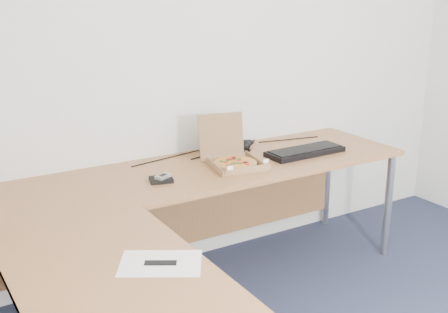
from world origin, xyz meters
TOP-DOWN VIEW (x-y plane):
  - desk at (-0.82, 0.97)m, footprint 2.50×2.20m
  - pizza_box at (-0.35, 1.34)m, footprint 0.28×0.32m
  - drinking_glass at (-0.25, 1.64)m, footprint 0.07×0.07m
  - keyboard at (0.16, 1.32)m, footprint 0.51×0.19m
  - mouse at (-0.04, 1.66)m, footprint 0.11×0.07m
  - wallet at (-0.82, 1.32)m, footprint 0.14×0.13m
  - phone at (-0.81, 1.31)m, footprint 0.10×0.08m
  - paper_sheet at (-1.22, 0.47)m, footprint 0.37×0.34m
  - dome_speaker at (-0.12, 1.58)m, footprint 0.09×0.09m
  - cable_bundle at (-0.21, 1.66)m, footprint 0.65×0.13m

SIDE VIEW (x-z plane):
  - desk at x=-0.82m, z-range 0.34..1.07m
  - paper_sheet at x=-1.22m, z-range 0.73..0.73m
  - cable_bundle at x=-0.21m, z-range 0.73..0.74m
  - wallet at x=-0.82m, z-range 0.73..0.75m
  - keyboard at x=0.16m, z-range 0.73..0.76m
  - mouse at x=-0.04m, z-range 0.73..0.77m
  - phone at x=-0.81m, z-range 0.75..0.77m
  - pizza_box at x=-0.35m, z-range 0.62..0.90m
  - dome_speaker at x=-0.12m, z-range 0.73..0.80m
  - drinking_glass at x=-0.25m, z-range 0.73..0.85m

